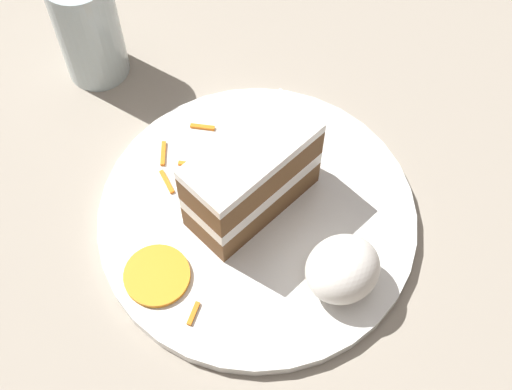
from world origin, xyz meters
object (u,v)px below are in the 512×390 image
(cream_dollop, at_px, (344,268))
(orange_garnish, at_px, (157,276))
(cake_slice, at_px, (252,176))
(drinking_glass, at_px, (90,34))
(plate, at_px, (256,216))

(cream_dollop, bearing_deg, orange_garnish, 145.81)
(cake_slice, distance_m, cream_dollop, 0.11)
(drinking_glass, bearing_deg, orange_garnish, -104.90)
(cream_dollop, xyz_separation_m, orange_garnish, (-0.13, 0.09, -0.02))
(cream_dollop, height_order, orange_garnish, cream_dollop)
(orange_garnish, relative_size, drinking_glass, 0.48)
(plate, xyz_separation_m, orange_garnish, (-0.10, -0.01, 0.01))
(plate, bearing_deg, drinking_glass, 99.50)
(drinking_glass, bearing_deg, plate, -80.50)
(plate, xyz_separation_m, cream_dollop, (0.02, -0.09, 0.03))
(plate, relative_size, cream_dollop, 4.49)
(orange_garnish, distance_m, drinking_glass, 0.25)
(cake_slice, distance_m, orange_garnish, 0.12)
(plate, distance_m, drinking_glass, 0.24)
(plate, bearing_deg, orange_garnish, -176.10)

